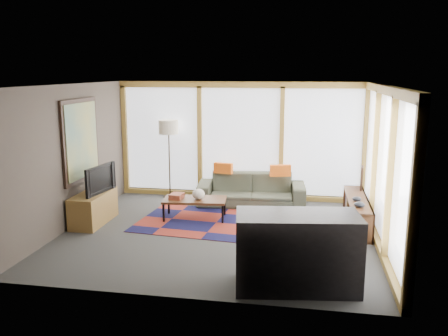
% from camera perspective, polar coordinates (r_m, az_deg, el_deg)
% --- Properties ---
extents(ground, '(5.50, 5.50, 0.00)m').
position_cam_1_polar(ground, '(8.50, -0.48, -7.82)').
color(ground, '#31302E').
rests_on(ground, ground).
extents(room_envelope, '(5.52, 5.02, 2.62)m').
position_cam_1_polar(room_envelope, '(8.59, 3.44, 2.98)').
color(room_envelope, '#443832').
rests_on(room_envelope, ground).
extents(rug, '(3.07, 2.13, 0.01)m').
position_cam_1_polar(rug, '(9.03, -0.93, -6.60)').
color(rug, maroon).
rests_on(rug, ground).
extents(sofa, '(2.34, 1.08, 0.66)m').
position_cam_1_polar(sofa, '(10.17, 3.30, -2.61)').
color(sofa, '#373A2C').
rests_on(sofa, ground).
extents(pillow_left, '(0.42, 0.20, 0.22)m').
position_cam_1_polar(pillow_left, '(10.18, -0.10, -0.01)').
color(pillow_left, '#D85813').
rests_on(pillow_left, sofa).
extents(pillow_right, '(0.45, 0.23, 0.24)m').
position_cam_1_polar(pillow_right, '(9.97, 6.79, -0.30)').
color(pillow_right, '#D85813').
rests_on(pillow_right, sofa).
extents(floor_lamp, '(0.44, 0.44, 1.76)m').
position_cam_1_polar(floor_lamp, '(10.72, -6.60, 1.07)').
color(floor_lamp, black).
rests_on(floor_lamp, ground).
extents(coffee_table, '(1.26, 0.72, 0.40)m').
position_cam_1_polar(coffee_table, '(9.25, -3.52, -4.91)').
color(coffee_table, '#382610').
rests_on(coffee_table, ground).
extents(book_stack, '(0.25, 0.31, 0.10)m').
position_cam_1_polar(book_stack, '(9.22, -5.72, -3.38)').
color(book_stack, brown).
rests_on(book_stack, coffee_table).
extents(vase, '(0.28, 0.28, 0.21)m').
position_cam_1_polar(vase, '(9.12, -3.09, -3.16)').
color(vase, beige).
rests_on(vase, coffee_table).
extents(bookshelf, '(0.37, 2.04, 0.51)m').
position_cam_1_polar(bookshelf, '(9.19, 15.71, -5.09)').
color(bookshelf, '#382610').
rests_on(bookshelf, ground).
extents(bowl_a, '(0.21, 0.21, 0.09)m').
position_cam_1_polar(bowl_a, '(8.55, 15.99, -4.26)').
color(bowl_a, black).
rests_on(bowl_a, bookshelf).
extents(bowl_b, '(0.20, 0.20, 0.08)m').
position_cam_1_polar(bowl_b, '(8.93, 15.69, -3.59)').
color(bowl_b, black).
rests_on(bowl_b, bookshelf).
extents(shelf_picture, '(0.08, 0.35, 0.46)m').
position_cam_1_polar(shelf_picture, '(9.82, 16.23, -1.14)').
color(shelf_picture, black).
rests_on(shelf_picture, bookshelf).
extents(tv_console, '(0.49, 1.17, 0.58)m').
position_cam_1_polar(tv_console, '(9.29, -15.42, -4.65)').
color(tv_console, brown).
rests_on(tv_console, ground).
extents(television, '(0.27, 0.93, 0.53)m').
position_cam_1_polar(television, '(9.15, -15.09, -1.28)').
color(television, black).
rests_on(television, tv_console).
extents(bar_counter, '(1.69, 0.96, 1.01)m').
position_cam_1_polar(bar_counter, '(6.38, 8.78, -9.88)').
color(bar_counter, black).
rests_on(bar_counter, ground).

